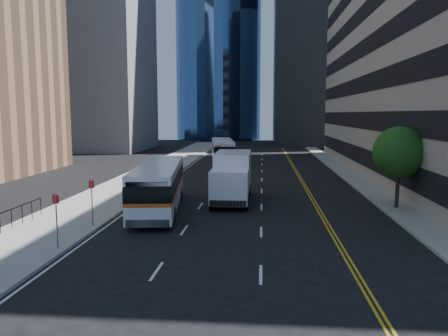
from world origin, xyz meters
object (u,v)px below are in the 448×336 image
Objects in this scene: street_tree at (399,152)px; bus_rear at (223,150)px; box_truck at (232,176)px; bus_front at (159,185)px.

street_tree reaches higher than bus_rear.
bus_rear is at bearing 97.02° from box_truck.
box_truck is (2.83, -23.78, 0.22)m from bus_rear.
box_truck is (-10.53, 1.77, -1.88)m from street_tree.
box_truck is at bearing 170.45° from street_tree.
box_truck reaches higher than bus_front.
street_tree reaches higher than box_truck.
bus_front reaches higher than bus_rear.
bus_front is at bearing -101.01° from bus_rear.
street_tree reaches higher than bus_front.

